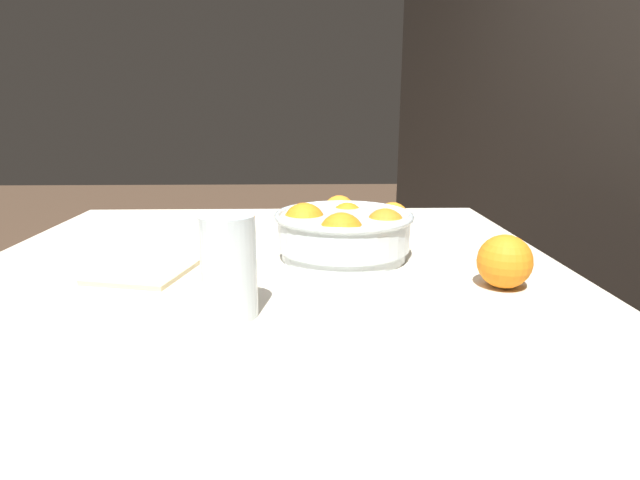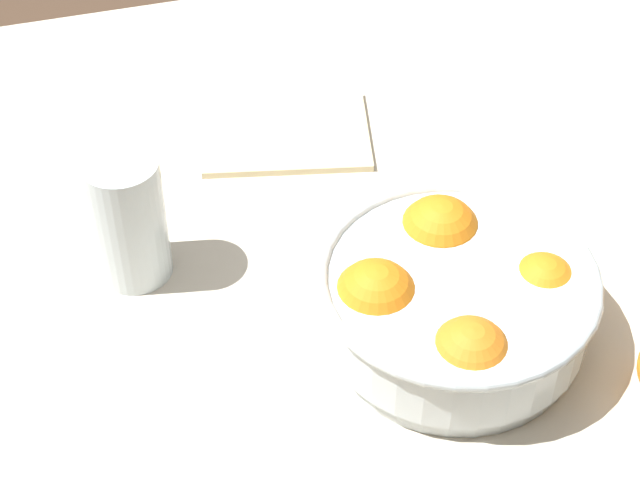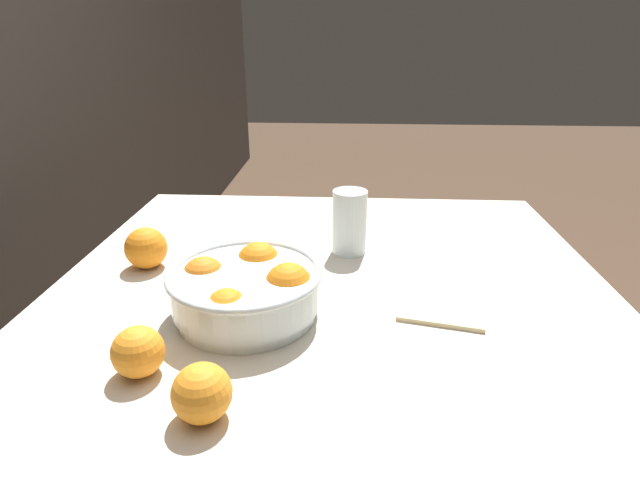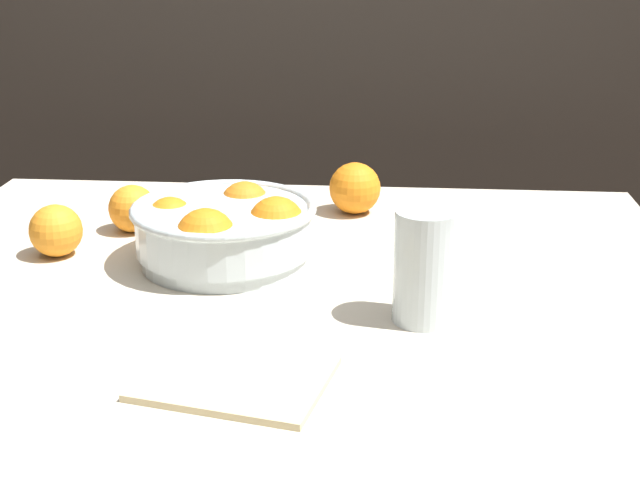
% 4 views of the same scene
% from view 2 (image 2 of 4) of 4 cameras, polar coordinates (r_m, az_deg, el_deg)
% --- Properties ---
extents(dining_table, '(1.11, 1.05, 0.73)m').
position_cam_2_polar(dining_table, '(1.13, -0.04, -3.64)').
color(dining_table, beige).
rests_on(dining_table, ground_plane).
extents(fruit_bowl, '(0.26, 0.26, 0.10)m').
position_cam_2_polar(fruit_bowl, '(0.97, 7.09, -3.22)').
color(fruit_bowl, silver).
rests_on(fruit_bowl, dining_table).
extents(juice_glass, '(0.07, 0.07, 0.14)m').
position_cam_2_polar(juice_glass, '(1.04, -10.14, 0.77)').
color(juice_glass, '#F4A314').
rests_on(juice_glass, dining_table).
extents(napkin, '(0.21, 0.18, 0.01)m').
position_cam_2_polar(napkin, '(1.22, -1.85, 5.73)').
color(napkin, beige).
rests_on(napkin, dining_table).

